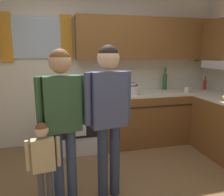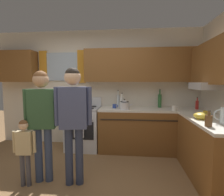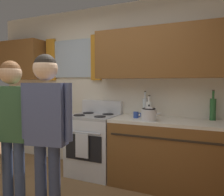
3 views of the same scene
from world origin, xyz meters
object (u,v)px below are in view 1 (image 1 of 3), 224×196
object	(u,v)px
stovetop_kettle	(133,89)
adult_in_plaid	(109,105)
bottle_milk_white	(124,85)
mug_cobalt_blue	(118,91)
bottle_tall_clear	(118,83)
stove_oven	(77,121)
bottle_sauce_red	(205,85)
adult_holding_child	(62,110)
small_child	(44,158)
mug_ceramic_white	(187,90)
bottle_wine_green	(165,81)

from	to	relation	value
stovetop_kettle	adult_in_plaid	xyz separation A→B (m)	(-0.67, -1.16, 0.04)
bottle_milk_white	mug_cobalt_blue	distance (m)	0.21
bottle_tall_clear	stove_oven	bearing A→B (deg)	-164.79
stove_oven	mug_cobalt_blue	xyz separation A→B (m)	(0.68, -0.02, 0.48)
bottle_sauce_red	mug_cobalt_blue	bearing A→B (deg)	-179.20
stove_oven	adult_holding_child	bearing A→B (deg)	-100.67
mug_cobalt_blue	adult_in_plaid	xyz separation A→B (m)	(-0.45, -1.30, 0.09)
small_child	mug_ceramic_white	bearing A→B (deg)	28.31
bottle_milk_white	small_child	world-z (taller)	bottle_milk_white
mug_ceramic_white	adult_in_plaid	bearing A→B (deg)	-145.52
bottle_sauce_red	adult_holding_child	world-z (taller)	adult_holding_child
bottle_milk_white	stovetop_kettle	size ratio (longest dim) A/B	1.14
mug_cobalt_blue	stovetop_kettle	xyz separation A→B (m)	(0.21, -0.14, 0.05)
bottle_wine_green	small_child	world-z (taller)	bottle_wine_green
bottle_milk_white	bottle_sauce_red	bearing A→B (deg)	-4.25
bottle_tall_clear	bottle_wine_green	size ratio (longest dim) A/B	0.93
bottle_sauce_red	bottle_wine_green	world-z (taller)	bottle_wine_green
bottle_wine_green	bottle_milk_white	xyz separation A→B (m)	(-0.82, -0.09, -0.03)
bottle_wine_green	adult_in_plaid	bearing A→B (deg)	-132.90
bottle_tall_clear	mug_ceramic_white	distance (m)	1.18
adult_holding_child	mug_cobalt_blue	bearing A→B (deg)	54.17
bottle_wine_green	adult_holding_child	bearing A→B (deg)	-141.48
bottle_wine_green	mug_ceramic_white	distance (m)	0.47
bottle_milk_white	small_child	size ratio (longest dim) A/B	0.33
stovetop_kettle	adult_in_plaid	bearing A→B (deg)	-119.97
stove_oven	stovetop_kettle	distance (m)	1.05
stove_oven	bottle_wine_green	distance (m)	1.75
bottle_wine_green	adult_in_plaid	size ratio (longest dim) A/B	0.24
mug_cobalt_blue	stovetop_kettle	distance (m)	0.26
mug_ceramic_white	adult_holding_child	bearing A→B (deg)	-152.47
stove_oven	mug_cobalt_blue	world-z (taller)	stove_oven
bottle_tall_clear	small_child	size ratio (longest dim) A/B	0.39
bottle_sauce_red	mug_ceramic_white	xyz separation A→B (m)	(-0.49, -0.21, -0.05)
stovetop_kettle	adult_holding_child	xyz separation A→B (m)	(-1.13, -1.13, 0.02)
stove_oven	bottle_milk_white	size ratio (longest dim) A/B	3.51
bottle_milk_white	mug_cobalt_blue	xyz separation A→B (m)	(-0.14, -0.14, -0.08)
mug_cobalt_blue	stove_oven	bearing A→B (deg)	178.06
adult_holding_child	mug_ceramic_white	bearing A→B (deg)	27.53
bottle_tall_clear	mug_ceramic_white	bearing A→B (deg)	-20.26
stovetop_kettle	adult_holding_child	world-z (taller)	adult_holding_child
stovetop_kettle	small_child	distance (m)	1.89
bottle_sauce_red	mug_cobalt_blue	xyz separation A→B (m)	(-1.66, -0.02, -0.05)
stove_oven	mug_ceramic_white	xyz separation A→B (m)	(1.85, -0.21, 0.48)
mug_cobalt_blue	adult_in_plaid	world-z (taller)	adult_in_plaid
small_child	stove_oven	bearing A→B (deg)	72.98
bottle_tall_clear	small_child	world-z (taller)	bottle_tall_clear
bottle_milk_white	stovetop_kettle	xyz separation A→B (m)	(0.07, -0.28, -0.02)
stove_oven	mug_ceramic_white	world-z (taller)	stove_oven
bottle_tall_clear	small_child	bearing A→B (deg)	-125.68
mug_cobalt_blue	adult_holding_child	size ratio (longest dim) A/B	0.07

